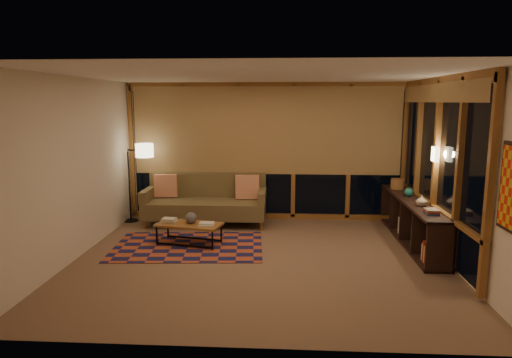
# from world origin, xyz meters

# --- Properties ---
(floor) EXTENTS (5.50, 5.00, 0.01)m
(floor) POSITION_xyz_m (0.00, 0.00, 0.00)
(floor) COLOR #946C50
(floor) RESTS_ON ground
(ceiling) EXTENTS (5.50, 5.00, 0.01)m
(ceiling) POSITION_xyz_m (0.00, 0.00, 2.70)
(ceiling) COLOR white
(ceiling) RESTS_ON walls
(walls) EXTENTS (5.51, 5.01, 2.70)m
(walls) POSITION_xyz_m (0.00, 0.00, 1.35)
(walls) COLOR #F2E4CB
(walls) RESTS_ON floor
(window_wall_back) EXTENTS (5.30, 0.16, 2.60)m
(window_wall_back) POSITION_xyz_m (0.00, 2.43, 1.35)
(window_wall_back) COLOR brown
(window_wall_back) RESTS_ON walls
(window_wall_right) EXTENTS (0.16, 3.70, 2.60)m
(window_wall_right) POSITION_xyz_m (2.68, 0.60, 1.35)
(window_wall_right) COLOR brown
(window_wall_right) RESTS_ON walls
(wall_sconce) EXTENTS (0.12, 0.18, 0.22)m
(wall_sconce) POSITION_xyz_m (2.62, 0.45, 1.55)
(wall_sconce) COLOR #FFECBA
(wall_sconce) RESTS_ON walls
(sofa) EXTENTS (2.30, 0.94, 0.94)m
(sofa) POSITION_xyz_m (-1.14, 1.93, 0.47)
(sofa) COLOR brown
(sofa) RESTS_ON floor
(pillow_left) EXTENTS (0.45, 0.19, 0.44)m
(pillow_left) POSITION_xyz_m (-1.95, 2.12, 0.69)
(pillow_left) COLOR #DB3500
(pillow_left) RESTS_ON sofa
(pillow_right) EXTENTS (0.46, 0.17, 0.45)m
(pillow_right) POSITION_xyz_m (-0.35, 2.07, 0.70)
(pillow_right) COLOR #DB3500
(pillow_right) RESTS_ON sofa
(area_rug) EXTENTS (2.49, 1.75, 0.01)m
(area_rug) POSITION_xyz_m (-1.19, 0.54, 0.01)
(area_rug) COLOR #AA4727
(area_rug) RESTS_ON floor
(coffee_table) EXTENTS (1.14, 0.70, 0.35)m
(coffee_table) POSITION_xyz_m (-1.20, 0.66, 0.18)
(coffee_table) COLOR brown
(coffee_table) RESTS_ON floor
(book_stack_a) EXTENTS (0.26, 0.21, 0.07)m
(book_stack_a) POSITION_xyz_m (-1.55, 0.74, 0.39)
(book_stack_a) COLOR beige
(book_stack_a) RESTS_ON coffee_table
(book_stack_b) EXTENTS (0.22, 0.17, 0.04)m
(book_stack_b) POSITION_xyz_m (-0.89, 0.56, 0.37)
(book_stack_b) COLOR beige
(book_stack_b) RESTS_ON coffee_table
(ceramic_pot) EXTENTS (0.25, 0.25, 0.19)m
(ceramic_pot) POSITION_xyz_m (-1.17, 0.68, 0.45)
(ceramic_pot) COLOR black
(ceramic_pot) RESTS_ON coffee_table
(floor_lamp) EXTENTS (0.57, 0.44, 1.55)m
(floor_lamp) POSITION_xyz_m (-2.65, 2.05, 0.78)
(floor_lamp) COLOR black
(floor_lamp) RESTS_ON floor
(bookshelf) EXTENTS (0.40, 2.90, 0.72)m
(bookshelf) POSITION_xyz_m (2.49, 1.00, 0.36)
(bookshelf) COLOR black
(bookshelf) RESTS_ON floor
(basket) EXTENTS (0.27, 0.27, 0.19)m
(basket) POSITION_xyz_m (2.47, 1.97, 0.82)
(basket) COLOR olive
(basket) RESTS_ON bookshelf
(teal_bowl) EXTENTS (0.18, 0.18, 0.15)m
(teal_bowl) POSITION_xyz_m (2.49, 1.27, 0.80)
(teal_bowl) COLOR #1C675F
(teal_bowl) RESTS_ON bookshelf
(vase) EXTENTS (0.21, 0.21, 0.18)m
(vase) POSITION_xyz_m (2.49, 0.54, 0.81)
(vase) COLOR tan
(vase) RESTS_ON bookshelf
(shelf_book_stack) EXTENTS (0.22, 0.26, 0.06)m
(shelf_book_stack) POSITION_xyz_m (2.49, 0.04, 0.76)
(shelf_book_stack) COLOR beige
(shelf_book_stack) RESTS_ON bookshelf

